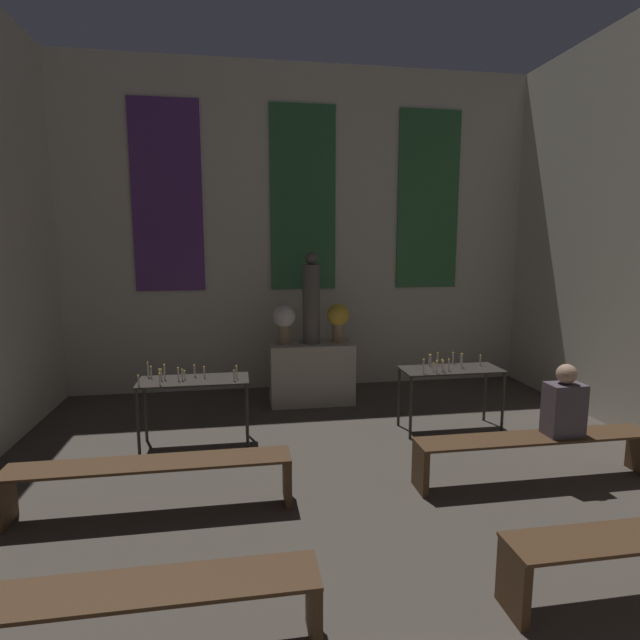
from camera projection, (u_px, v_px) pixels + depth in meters
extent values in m
cube|color=beige|center=(303.00, 231.00, 8.09)|extent=(7.71, 0.12, 5.14)
cube|color=#60337F|center=(167.00, 196.00, 7.60)|extent=(1.05, 0.03, 2.88)
cube|color=#33723F|center=(303.00, 198.00, 7.93)|extent=(1.05, 0.03, 2.88)
cube|color=#33723F|center=(428.00, 200.00, 8.26)|extent=(1.05, 0.03, 2.88)
cube|color=#BCB29E|center=(311.00, 373.00, 7.48)|extent=(1.24, 0.58, 0.91)
cylinder|color=#5B5651|center=(311.00, 304.00, 7.32)|extent=(0.25, 0.25, 1.16)
sphere|color=#5B5651|center=(311.00, 258.00, 7.22)|extent=(0.18, 0.18, 0.18)
cylinder|color=#937A5B|center=(284.00, 334.00, 7.32)|extent=(0.18, 0.18, 0.30)
sphere|color=silver|center=(284.00, 316.00, 7.28)|extent=(0.33, 0.33, 0.33)
cylinder|color=#937A5B|center=(338.00, 332.00, 7.45)|extent=(0.18, 0.18, 0.30)
sphere|color=gold|center=(338.00, 315.00, 7.41)|extent=(0.33, 0.33, 0.33)
cube|color=#332D28|center=(194.00, 380.00, 5.81)|extent=(1.26, 0.52, 0.02)
cylinder|color=#332D28|center=(138.00, 423.00, 5.55)|extent=(0.04, 0.04, 0.79)
cylinder|color=#332D28|center=(247.00, 417.00, 5.75)|extent=(0.04, 0.04, 0.79)
cylinder|color=#332D28|center=(145.00, 410.00, 6.01)|extent=(0.04, 0.04, 0.79)
cylinder|color=#332D28|center=(247.00, 405.00, 6.20)|extent=(0.04, 0.04, 0.79)
cylinder|color=silver|center=(148.00, 371.00, 5.88)|extent=(0.02, 0.02, 0.17)
sphere|color=#F9CC4C|center=(148.00, 363.00, 5.86)|extent=(0.02, 0.02, 0.02)
cylinder|color=silver|center=(138.00, 382.00, 5.52)|extent=(0.02, 0.02, 0.11)
sphere|color=#F9CC4C|center=(138.00, 376.00, 5.51)|extent=(0.02, 0.02, 0.02)
cylinder|color=silver|center=(204.00, 373.00, 5.87)|extent=(0.02, 0.02, 0.12)
sphere|color=#F9CC4C|center=(204.00, 367.00, 5.86)|extent=(0.02, 0.02, 0.02)
cylinder|color=silver|center=(151.00, 373.00, 5.85)|extent=(0.02, 0.02, 0.13)
sphere|color=#F9CC4C|center=(151.00, 367.00, 5.83)|extent=(0.02, 0.02, 0.02)
cylinder|color=silver|center=(237.00, 373.00, 5.83)|extent=(0.02, 0.02, 0.14)
sphere|color=#F9CC4C|center=(236.00, 366.00, 5.81)|extent=(0.02, 0.02, 0.02)
cylinder|color=silver|center=(234.00, 376.00, 5.73)|extent=(0.02, 0.02, 0.11)
sphere|color=#F9CC4C|center=(234.00, 371.00, 5.72)|extent=(0.02, 0.02, 0.02)
cylinder|color=silver|center=(195.00, 372.00, 5.92)|extent=(0.02, 0.02, 0.13)
sphere|color=#F9CC4C|center=(194.00, 365.00, 5.91)|extent=(0.02, 0.02, 0.02)
cylinder|color=silver|center=(185.00, 376.00, 5.79)|extent=(0.02, 0.02, 0.09)
sphere|color=#F9CC4C|center=(184.00, 371.00, 5.78)|extent=(0.02, 0.02, 0.02)
cylinder|color=silver|center=(160.00, 375.00, 5.78)|extent=(0.02, 0.02, 0.11)
sphere|color=#F9CC4C|center=(159.00, 370.00, 5.77)|extent=(0.02, 0.02, 0.02)
cylinder|color=silver|center=(182.00, 376.00, 5.74)|extent=(0.02, 0.02, 0.12)
sphere|color=#F9CC4C|center=(182.00, 370.00, 5.73)|extent=(0.02, 0.02, 0.02)
cylinder|color=silver|center=(161.00, 376.00, 5.76)|extent=(0.02, 0.02, 0.12)
sphere|color=#F9CC4C|center=(161.00, 370.00, 5.74)|extent=(0.02, 0.02, 0.02)
cylinder|color=silver|center=(160.00, 380.00, 5.55)|extent=(0.02, 0.02, 0.12)
sphere|color=#F9CC4C|center=(159.00, 374.00, 5.54)|extent=(0.02, 0.02, 0.02)
cylinder|color=silver|center=(165.00, 373.00, 5.78)|extent=(0.02, 0.02, 0.17)
sphere|color=#F9CC4C|center=(164.00, 365.00, 5.76)|extent=(0.02, 0.02, 0.02)
cylinder|color=silver|center=(178.00, 375.00, 5.73)|extent=(0.02, 0.02, 0.14)
sphere|color=#F9CC4C|center=(178.00, 368.00, 5.72)|extent=(0.02, 0.02, 0.02)
cube|color=#332D28|center=(451.00, 369.00, 6.32)|extent=(1.26, 0.52, 0.02)
cylinder|color=#332D28|center=(411.00, 408.00, 6.06)|extent=(0.04, 0.04, 0.79)
cylinder|color=#332D28|center=(503.00, 403.00, 6.25)|extent=(0.04, 0.04, 0.79)
cylinder|color=#332D28|center=(399.00, 397.00, 6.51)|extent=(0.04, 0.04, 0.79)
cylinder|color=#332D28|center=(485.00, 392.00, 6.70)|extent=(0.04, 0.04, 0.79)
cylinder|color=silver|center=(443.00, 368.00, 6.10)|extent=(0.02, 0.02, 0.13)
sphere|color=#F9CC4C|center=(443.00, 361.00, 6.09)|extent=(0.02, 0.02, 0.02)
cylinder|color=silver|center=(480.00, 361.00, 6.46)|extent=(0.02, 0.02, 0.12)
sphere|color=#F9CC4C|center=(481.00, 355.00, 6.45)|extent=(0.02, 0.02, 0.02)
cylinder|color=silver|center=(437.00, 368.00, 6.07)|extent=(0.02, 0.02, 0.14)
sphere|color=#F9CC4C|center=(437.00, 361.00, 6.06)|extent=(0.02, 0.02, 0.02)
cylinder|color=silver|center=(433.00, 368.00, 6.16)|extent=(0.02, 0.02, 0.09)
sphere|color=#F9CC4C|center=(434.00, 363.00, 6.15)|extent=(0.02, 0.02, 0.02)
cylinder|color=silver|center=(453.00, 359.00, 6.55)|extent=(0.02, 0.02, 0.14)
sphere|color=#F9CC4C|center=(453.00, 353.00, 6.53)|extent=(0.02, 0.02, 0.02)
cylinder|color=silver|center=(462.00, 362.00, 6.31)|extent=(0.02, 0.02, 0.18)
sphere|color=#F9CC4C|center=(462.00, 354.00, 6.30)|extent=(0.02, 0.02, 0.02)
cylinder|color=silver|center=(438.00, 359.00, 6.48)|extent=(0.02, 0.02, 0.15)
sphere|color=#F9CC4C|center=(438.00, 353.00, 6.47)|extent=(0.02, 0.02, 0.02)
cylinder|color=silver|center=(442.00, 366.00, 6.23)|extent=(0.02, 0.02, 0.11)
sphere|color=#F9CC4C|center=(442.00, 361.00, 6.22)|extent=(0.02, 0.02, 0.02)
cylinder|color=silver|center=(431.00, 361.00, 6.42)|extent=(0.02, 0.02, 0.14)
sphere|color=#F9CC4C|center=(431.00, 355.00, 6.41)|extent=(0.02, 0.02, 0.02)
cylinder|color=silver|center=(449.00, 366.00, 6.18)|extent=(0.02, 0.02, 0.13)
sphere|color=#F9CC4C|center=(449.00, 360.00, 6.17)|extent=(0.02, 0.02, 0.02)
cylinder|color=silver|center=(429.00, 361.00, 6.43)|extent=(0.02, 0.02, 0.14)
sphere|color=#F9CC4C|center=(430.00, 355.00, 6.42)|extent=(0.02, 0.02, 0.02)
cylinder|color=silver|center=(442.00, 366.00, 6.19)|extent=(0.02, 0.02, 0.13)
sphere|color=#F9CC4C|center=(442.00, 360.00, 6.17)|extent=(0.02, 0.02, 0.02)
cylinder|color=silver|center=(461.00, 361.00, 6.42)|extent=(0.02, 0.02, 0.15)
sphere|color=#F9CC4C|center=(461.00, 354.00, 6.40)|extent=(0.02, 0.02, 0.02)
cylinder|color=silver|center=(424.00, 367.00, 6.06)|extent=(0.02, 0.02, 0.16)
sphere|color=#F9CC4C|center=(424.00, 360.00, 6.04)|extent=(0.02, 0.02, 0.02)
cube|color=#4C331E|center=(100.00, 593.00, 2.76)|extent=(2.46, 0.36, 0.03)
cube|color=#4C331E|center=(314.00, 606.00, 2.99)|extent=(0.06, 0.32, 0.45)
cube|color=#4C331E|center=(513.00, 583.00, 3.19)|extent=(0.06, 0.32, 0.45)
cube|color=#4C331E|center=(151.00, 463.00, 4.38)|extent=(2.46, 0.36, 0.03)
cube|color=#4C331E|center=(5.00, 500.00, 4.23)|extent=(0.06, 0.32, 0.45)
cube|color=#4C331E|center=(287.00, 478.00, 4.61)|extent=(0.06, 0.32, 0.45)
cube|color=#4C331E|center=(536.00, 437.00, 4.97)|extent=(2.46, 0.36, 0.03)
cube|color=#4C331E|center=(420.00, 468.00, 4.82)|extent=(0.06, 0.32, 0.45)
cube|color=#4C331E|center=(640.00, 452.00, 5.20)|extent=(0.06, 0.32, 0.45)
cube|color=#564C56|center=(564.00, 409.00, 4.97)|extent=(0.36, 0.24, 0.53)
sphere|color=tan|center=(567.00, 374.00, 4.92)|extent=(0.20, 0.20, 0.20)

